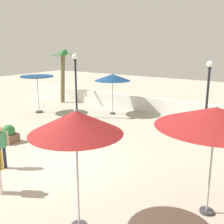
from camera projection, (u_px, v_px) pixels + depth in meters
ground_plane at (66, 163)px, 10.73m from camera, size 56.00×56.00×0.00m
boundary_wall at (163, 107)px, 18.02m from camera, size 25.20×0.30×1.03m
patio_umbrella_0 at (113, 78)px, 17.70m from camera, size 2.34×2.34×2.69m
patio_umbrella_1 at (76, 123)px, 6.32m from camera, size 2.21×2.21×3.09m
patio_umbrella_3 at (37, 79)px, 18.14m from camera, size 2.15×2.15×2.57m
patio_umbrella_4 at (215, 117)px, 6.94m from camera, size 3.06×3.06×3.04m
palm_tree_1 at (63, 70)px, 21.22m from camera, size 2.24×2.41×4.15m
lamp_post_0 at (76, 79)px, 16.83m from camera, size 0.36×0.36×3.97m
lamp_post_1 at (208, 92)px, 13.76m from camera, size 0.33×0.33×3.73m
guest_3 at (1, 143)px, 10.08m from camera, size 0.42×0.43×1.64m
planter at (9, 134)px, 12.94m from camera, size 0.70×0.70×0.85m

